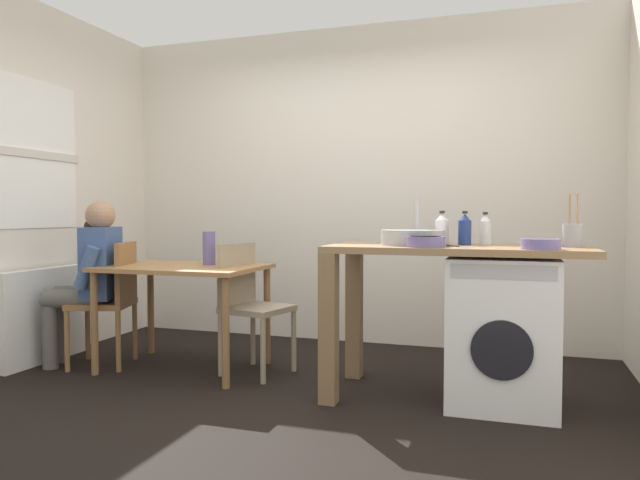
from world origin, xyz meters
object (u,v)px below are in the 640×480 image
at_px(bottle_squat_brown, 465,230).
at_px(vase, 209,248).
at_px(seated_person, 89,274).
at_px(mixing_bowl, 425,241).
at_px(utensil_crock, 573,235).
at_px(dining_table, 184,279).
at_px(colander, 541,243).
at_px(chair_person_seat, 112,296).
at_px(bottle_tall_green, 442,229).
at_px(washing_machine, 503,331).
at_px(bottle_clear_small, 485,230).
at_px(chair_opposite, 249,300).

xyz_separation_m(bottle_squat_brown, vase, (-1.79, 0.14, -0.15)).
bearing_deg(seated_person, vase, -92.94).
height_order(mixing_bowl, utensil_crock, utensil_crock).
distance_m(dining_table, colander, 2.40).
distance_m(chair_person_seat, vase, 0.80).
xyz_separation_m(bottle_tall_green, bottle_squat_brown, (0.14, -0.03, -0.00)).
bearing_deg(mixing_bowl, dining_table, 169.72).
bearing_deg(bottle_tall_green, washing_machine, -17.79).
bearing_deg(seated_person, utensil_crock, -106.77).
bearing_deg(vase, chair_person_seat, -165.78).
xyz_separation_m(dining_table, vase, (0.15, 0.10, 0.22)).
bearing_deg(chair_person_seat, colander, -112.93).
distance_m(dining_table, bottle_clear_small, 2.09).
distance_m(bottle_squat_brown, vase, 1.81).
xyz_separation_m(bottle_tall_green, bottle_clear_small, (0.25, 0.09, -0.00)).
bearing_deg(washing_machine, bottle_tall_green, 162.21).
distance_m(chair_opposite, bottle_clear_small, 1.66).
height_order(mixing_bowl, colander, mixing_bowl).
distance_m(mixing_bowl, vase, 1.66).
bearing_deg(utensil_crock, chair_opposite, 176.28).
bearing_deg(mixing_bowl, utensil_crock, 17.61).
xyz_separation_m(chair_person_seat, vase, (0.70, 0.18, 0.35)).
bearing_deg(bottle_squat_brown, mixing_bowl, -124.65).
bearing_deg(washing_machine, chair_person_seat, 179.11).
distance_m(dining_table, vase, 0.28).
bearing_deg(bottle_squat_brown, utensil_crock, -3.02).
distance_m(chair_person_seat, bottle_squat_brown, 2.54).
bearing_deg(chair_opposite, washing_machine, 96.62).
xyz_separation_m(bottle_squat_brown, bottle_clear_small, (0.11, 0.12, -0.00)).
bearing_deg(chair_opposite, vase, -82.92).
bearing_deg(mixing_bowl, bottle_squat_brown, 55.35).
bearing_deg(bottle_tall_green, chair_person_seat, -178.19).
height_order(dining_table, utensil_crock, utensil_crock).
distance_m(bottle_clear_small, mixing_bowl, 0.51).
bearing_deg(dining_table, seated_person, -169.79).
bearing_deg(washing_machine, chair_opposite, 173.72).
bearing_deg(mixing_bowl, colander, -1.88).
bearing_deg(dining_table, utensil_crock, -1.52).
bearing_deg(dining_table, washing_machine, -3.15).
bearing_deg(utensil_crock, dining_table, 178.48).
relative_size(washing_machine, colander, 4.30).
distance_m(chair_opposite, bottle_squat_brown, 1.55).
height_order(chair_opposite, washing_machine, chair_opposite).
bearing_deg(chair_opposite, seated_person, -67.80).
xyz_separation_m(seated_person, bottle_clear_small, (2.76, 0.21, 0.34)).
relative_size(bottle_squat_brown, vase, 0.85).
bearing_deg(dining_table, colander, -8.14).
height_order(chair_opposite, colander, colander).
bearing_deg(chair_person_seat, bottle_squat_brown, -106.87).
height_order(dining_table, mixing_bowl, mixing_bowl).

